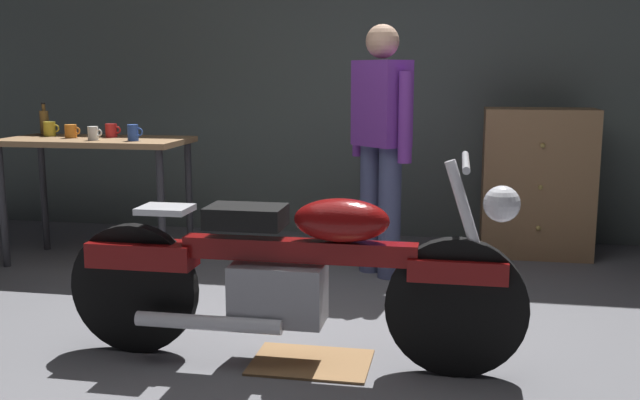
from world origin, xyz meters
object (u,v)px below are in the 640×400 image
Objects in this scene: wooden_dresser at (537,183)px; mug_orange_travel at (71,131)px; bottle at (44,122)px; motorcycle at (292,271)px; mug_red_diner at (112,130)px; mug_yellow_tall at (50,129)px; mug_white_ceramic at (93,133)px; person_standing at (381,139)px; mug_blue_enamel at (133,133)px.

wooden_dresser reaches higher than mug_orange_travel.
motorcycle is at bearing -37.62° from bottle.
mug_red_diner is (-3.05, -0.71, 0.40)m from wooden_dresser.
mug_yellow_tall is 0.48m from mug_red_diner.
motorcycle is at bearing -39.90° from mug_white_ceramic.
wooden_dresser is 9.50× the size of mug_orange_travel.
mug_red_diner reaches higher than mug_orange_travel.
wooden_dresser is (1.09, 0.77, -0.38)m from person_standing.
person_standing is 1.69m from mug_blue_enamel.
bottle is (-0.56, 0.31, 0.05)m from mug_white_ceramic.
bottle is at bearing 171.86° from mug_red_diner.
person_standing is 6.93× the size of bottle.
person_standing is 15.08× the size of mug_blue_enamel.
mug_white_ceramic is at bearing -177.94° from mug_blue_enamel.
person_standing reaches higher than mug_white_ceramic.
wooden_dresser is 3.23m from mug_white_ceramic.
mug_red_diner is (0.48, -0.00, -0.00)m from mug_yellow_tall.
mug_white_ceramic is (0.24, -0.14, 0.00)m from mug_orange_travel.
mug_orange_travel is (-1.98, 1.59, 0.50)m from motorcycle.
wooden_dresser is 3.15m from mug_red_diner.
wooden_dresser reaches higher than motorcycle.
person_standing reaches higher than mug_orange_travel.
mug_yellow_tall is at bearing -42.11° from bottle.
mug_red_diner is at bearing -0.03° from mug_yellow_tall.
person_standing is at bearing -145.03° from wooden_dresser.
person_standing is 2.44m from mug_yellow_tall.
wooden_dresser is 3.43m from mug_orange_travel.
wooden_dresser reaches higher than mug_blue_enamel.
mug_orange_travel is 0.24m from mug_yellow_tall.
mug_red_diner is (0.26, 0.09, 0.00)m from mug_orange_travel.
mug_white_ceramic is at bearing -162.97° from wooden_dresser.
mug_white_ceramic is (-1.97, -0.17, 0.02)m from person_standing.
mug_yellow_tall reaches higher than mug_orange_travel.
mug_blue_enamel is 0.35m from mug_red_diner.
wooden_dresser is at bearing 13.06° from mug_red_diner.
mug_blue_enamel is at bearing -39.42° from mug_red_diner.
bottle reaches higher than mug_blue_enamel.
mug_blue_enamel is at bearing 2.06° from mug_white_ceramic.
wooden_dresser is at bearing 11.31° from mug_yellow_tall.
mug_yellow_tall reaches higher than mug_red_diner.
mug_red_diner is (-0.27, 0.22, -0.01)m from mug_blue_enamel.
mug_yellow_tall reaches higher than mug_white_ceramic.
mug_orange_travel is (-0.53, 0.13, -0.01)m from mug_blue_enamel.
bottle is at bearing 150.47° from mug_white_ceramic.
bottle is (-0.31, 0.18, 0.05)m from mug_orange_travel.
mug_white_ceramic is at bearing 140.38° from motorcycle.
mug_orange_travel is at bearing 45.67° from person_standing.
bottle is (-3.62, -0.62, 0.45)m from wooden_dresser.
motorcycle is 2.81m from mug_yellow_tall.
mug_blue_enamel reaches higher than mug_red_diner.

